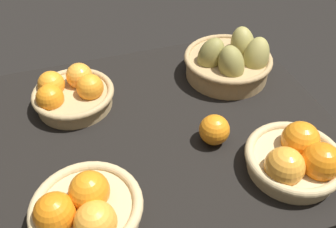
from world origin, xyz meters
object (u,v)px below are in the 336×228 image
object	(u,v)px
basket_near_right	(72,93)
loose_orange_front_gap	(214,130)
basket_near_left_pears	(230,62)
basket_far_right	(85,210)
basket_far_left	(297,159)

from	to	relation	value
basket_near_right	loose_orange_front_gap	distance (cm)	38.23
basket_near_left_pears	loose_orange_front_gap	size ratio (longest dim) A/B	3.47
basket_near_left_pears	basket_far_right	size ratio (longest dim) A/B	1.17
basket_far_left	basket_far_right	bearing A→B (deg)	-1.14
basket_far_left	basket_near_left_pears	bearing A→B (deg)	-92.49
basket_far_left	loose_orange_front_gap	bearing A→B (deg)	-46.95
basket_far_left	basket_near_left_pears	world-z (taller)	basket_near_left_pears
basket_far_left	basket_near_right	bearing A→B (deg)	-41.40
basket_near_right	loose_orange_front_gap	xyz separation A→B (cm)	(-29.86, 23.87, -0.25)
basket_near_right	basket_far_left	bearing A→B (deg)	138.60
basket_near_left_pears	loose_orange_front_gap	bearing A→B (deg)	57.45
loose_orange_front_gap	basket_near_right	bearing A→B (deg)	-38.64
basket_far_right	basket_near_right	size ratio (longest dim) A/B	1.01
basket_near_right	loose_orange_front_gap	world-z (taller)	basket_near_right
basket_near_left_pears	basket_near_right	bearing A→B (deg)	-1.29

